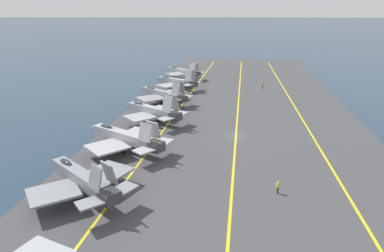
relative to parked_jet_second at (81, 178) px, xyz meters
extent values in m
plane|color=#23384C|center=(24.85, -18.64, -3.02)|extent=(2000.00, 2000.00, 0.00)
cube|color=#424244|center=(24.85, -18.64, -2.82)|extent=(212.16, 51.85, 0.40)
cube|color=yellow|center=(24.85, -32.90, -2.62)|extent=(190.90, 5.09, 0.01)
cube|color=yellow|center=(24.85, -18.64, -2.62)|extent=(190.95, 0.36, 0.01)
cube|color=yellow|center=(24.85, -4.38, -2.62)|extent=(190.92, 4.17, 0.01)
cube|color=gray|center=(0.21, 0.29, 0.03)|extent=(8.11, 10.28, 1.70)
cone|color=#5B5E60|center=(4.13, 5.68, 0.03)|extent=(2.58, 2.70, 1.61)
cube|color=#38383A|center=(-3.80, -5.23, 0.03)|extent=(2.67, 2.65, 1.44)
ellipsoid|color=#232D38|center=(2.26, 3.11, 0.84)|extent=(2.40, 2.81, 0.93)
cube|color=gray|center=(-2.97, 2.12, -0.52)|extent=(7.40, 7.48, 0.28)
cube|color=gray|center=(2.94, -2.17, -0.52)|extent=(7.06, 6.70, 0.28)
cube|color=gray|center=(-3.79, -3.70, 2.25)|extent=(1.97, 2.26, 2.70)
cube|color=gray|center=(-2.35, -4.75, 2.25)|extent=(1.97, 2.26, 2.70)
cube|color=gray|center=(-5.34, -3.53, 0.03)|extent=(3.51, 3.52, 0.20)
cube|color=gray|center=(-1.70, -6.17, 0.03)|extent=(3.47, 3.18, 0.20)
cylinder|color=#B2B2B7|center=(2.71, 3.74, -1.72)|extent=(0.16, 0.16, 1.81)
cylinder|color=black|center=(2.71, 3.74, -2.32)|extent=(0.53, 0.61, 0.60)
cylinder|color=#B2B2B7|center=(-1.43, 0.05, -1.72)|extent=(0.16, 0.16, 1.81)
cylinder|color=black|center=(-1.43, 0.05, -2.32)|extent=(0.53, 0.61, 0.60)
cylinder|color=#B2B2B7|center=(0.49, -1.35, -1.72)|extent=(0.16, 0.16, 1.81)
cylinder|color=black|center=(0.49, -1.35, -2.32)|extent=(0.53, 0.61, 0.60)
cube|color=#A8AAAF|center=(15.58, 0.13, -0.23)|extent=(7.50, 12.13, 1.75)
cone|color=#5B5E60|center=(19.04, 6.70, -0.23)|extent=(2.60, 2.92, 1.67)
cube|color=#38383A|center=(12.04, -6.60, -0.23)|extent=(2.75, 2.77, 1.49)
ellipsoid|color=#232D38|center=(17.39, 3.56, 0.60)|extent=(2.30, 3.20, 0.96)
cube|color=#A8AAAF|center=(12.10, 1.47, -0.80)|extent=(7.90, 7.89, 0.28)
cube|color=#A8AAAF|center=(18.65, -1.98, -0.80)|extent=(6.80, 6.71, 0.28)
cube|color=#A8AAAF|center=(11.87, -4.95, 2.03)|extent=(1.89, 2.54, 2.74)
cube|color=#A8AAAF|center=(13.50, -5.81, 2.03)|extent=(1.89, 2.54, 2.74)
cube|color=#A8AAAF|center=(10.27, -5.08, -0.23)|extent=(3.69, 3.63, 0.20)
cube|color=#A8AAAF|center=(14.30, -7.20, -0.23)|extent=(3.40, 3.16, 0.20)
cylinder|color=#B2B2B7|center=(17.79, 4.33, -1.87)|extent=(0.16, 0.16, 1.52)
cylinder|color=black|center=(17.79, 4.33, -2.32)|extent=(0.47, 0.63, 0.60)
cylinder|color=#B2B2B7|center=(13.89, -0.45, -1.87)|extent=(0.16, 0.16, 1.52)
cylinder|color=black|center=(13.89, -0.45, -2.32)|extent=(0.47, 0.63, 0.60)
cylinder|color=#B2B2B7|center=(16.06, -1.59, -1.87)|extent=(0.16, 0.16, 1.52)
cylinder|color=black|center=(16.06, -1.59, -2.32)|extent=(0.47, 0.63, 0.60)
cube|color=#9EA3A8|center=(30.81, -0.61, -0.05)|extent=(7.21, 10.99, 1.70)
cone|color=#5B5E60|center=(34.15, 5.29, -0.05)|extent=(2.49, 2.71, 1.61)
cube|color=#38383A|center=(27.41, -6.65, -0.05)|extent=(2.63, 2.61, 1.44)
ellipsoid|color=#232D38|center=(32.56, 2.48, 0.75)|extent=(2.21, 2.93, 0.93)
cube|color=#9EA3A8|center=(27.65, 0.72, -0.60)|extent=(7.18, 7.18, 0.28)
cube|color=#9EA3A8|center=(33.59, -2.63, -0.60)|extent=(6.27, 6.22, 0.28)
cube|color=#9EA3A8|center=(27.25, -5.11, 2.45)|extent=(1.95, 2.41, 3.26)
cube|color=#9EA3A8|center=(28.80, -5.99, 2.45)|extent=(1.95, 2.41, 3.26)
cube|color=#9EA3A8|center=(25.68, -5.13, -0.05)|extent=(3.56, 3.48, 0.20)
cube|color=#9EA3A8|center=(29.60, -7.34, -0.05)|extent=(3.37, 3.01, 0.20)
cylinder|color=#B2B2B7|center=(32.94, 3.16, -1.76)|extent=(0.16, 0.16, 1.72)
cylinder|color=black|center=(32.94, 3.16, -2.32)|extent=(0.49, 0.63, 0.60)
cylinder|color=#B2B2B7|center=(29.20, -1.05, -1.76)|extent=(0.16, 0.16, 1.72)
cylinder|color=black|center=(29.20, -1.05, -2.32)|extent=(0.49, 0.63, 0.60)
cylinder|color=#B2B2B7|center=(31.27, -2.22, -1.76)|extent=(0.16, 0.16, 1.72)
cylinder|color=black|center=(31.27, -2.22, -2.32)|extent=(0.49, 0.63, 0.60)
cube|color=gray|center=(46.73, 0.87, -0.28)|extent=(8.51, 11.39, 1.54)
cone|color=#5B5E60|center=(50.94, 6.98, -0.28)|extent=(2.57, 2.82, 1.46)
cube|color=#38383A|center=(42.43, -5.38, -0.28)|extent=(2.63, 2.71, 1.31)
ellipsoid|color=#232D38|center=(48.94, 4.07, 0.45)|extent=(2.46, 3.04, 0.85)
cube|color=gray|center=(43.44, 2.61, -0.78)|extent=(8.01, 8.04, 0.28)
cube|color=gray|center=(49.54, -1.58, -0.78)|extent=(7.42, 7.22, 0.28)
cube|color=gray|center=(42.55, -3.79, 2.10)|extent=(2.17, 2.54, 3.18)
cube|color=gray|center=(43.88, -4.70, 2.10)|extent=(2.17, 2.54, 3.18)
cube|color=gray|center=(40.94, -3.73, -0.28)|extent=(3.69, 3.69, 0.20)
cube|color=gray|center=(44.51, -6.19, -0.28)|extent=(3.55, 3.36, 0.20)
cylinder|color=#B2B2B7|center=(49.42, 4.78, -1.84)|extent=(0.16, 0.16, 1.58)
cylinder|color=black|center=(49.42, 4.78, -2.32)|extent=(0.52, 0.62, 0.60)
cylinder|color=#B2B2B7|center=(45.11, 0.42, -1.84)|extent=(0.16, 0.16, 1.58)
cylinder|color=black|center=(45.11, 0.42, -2.32)|extent=(0.52, 0.62, 0.60)
cylinder|color=#B2B2B7|center=(46.89, -0.81, -1.84)|extent=(0.16, 0.16, 1.58)
cylinder|color=black|center=(46.89, -0.81, -2.32)|extent=(0.52, 0.62, 0.60)
cube|color=#9EA3A8|center=(62.27, 0.33, -0.25)|extent=(6.36, 10.80, 1.64)
cone|color=#5B5E60|center=(65.10, 6.19, -0.25)|extent=(2.33, 2.59, 1.56)
cube|color=#38383A|center=(59.36, -5.67, -0.25)|extent=(2.49, 2.46, 1.40)
ellipsoid|color=#232D38|center=(63.75, 3.40, 0.53)|extent=(2.00, 2.85, 0.90)
cube|color=#9EA3A8|center=(58.83, 1.57, -0.78)|extent=(7.43, 7.33, 0.28)
cube|color=#9EA3A8|center=(65.37, -1.60, -0.78)|extent=(6.50, 5.90, 0.28)
cube|color=#9EA3A8|center=(59.12, -4.20, 2.14)|extent=(1.78, 2.32, 3.09)
cube|color=#9EA3A8|center=(60.67, -4.96, 2.14)|extent=(1.78, 2.32, 3.09)
cube|color=#9EA3A8|center=(57.56, -4.29, -0.25)|extent=(3.51, 3.36, 0.20)
cube|color=#9EA3A8|center=(61.56, -6.23, -0.25)|extent=(3.27, 2.80, 0.20)
cylinder|color=#B2B2B7|center=(64.08, 4.08, -1.85)|extent=(0.16, 0.16, 1.56)
cylinder|color=black|center=(64.08, 4.08, -2.32)|extent=(0.46, 0.64, 0.60)
cylinder|color=#B2B2B7|center=(60.74, -0.19, -1.85)|extent=(0.16, 0.16, 1.56)
cylinder|color=black|center=(60.74, -0.19, -2.32)|extent=(0.46, 0.64, 0.60)
cylinder|color=#B2B2B7|center=(62.81, -1.19, -1.85)|extent=(0.16, 0.16, 1.56)
cylinder|color=black|center=(62.81, -1.19, -2.32)|extent=(0.46, 0.64, 0.60)
cube|color=#9EA3A8|center=(78.61, 1.23, -0.09)|extent=(7.70, 10.60, 1.56)
cone|color=#5B5E60|center=(82.33, 6.90, -0.09)|extent=(2.45, 2.66, 1.48)
cube|color=#38383A|center=(74.81, -4.56, -0.09)|extent=(2.54, 2.57, 1.33)
ellipsoid|color=#232D38|center=(80.56, 4.20, 0.65)|extent=(2.27, 2.84, 0.86)
cube|color=#9EA3A8|center=(75.70, 2.67, -0.60)|extent=(7.02, 7.01, 0.28)
cube|color=#9EA3A8|center=(81.09, -0.87, -0.60)|extent=(6.28, 6.37, 0.28)
cube|color=#9EA3A8|center=(74.82, -3.06, 2.01)|extent=(1.91, 2.30, 2.61)
cube|color=#9EA3A8|center=(76.19, -3.96, 2.01)|extent=(1.91, 2.30, 2.61)
cube|color=#9EA3A8|center=(73.25, -2.97, -0.09)|extent=(3.55, 3.53, 0.20)
cube|color=#9EA3A8|center=(76.89, -5.36, -0.09)|extent=(3.44, 3.13, 0.20)
cylinder|color=#B2B2B7|center=(80.99, 4.85, -1.75)|extent=(0.16, 0.16, 1.75)
cylinder|color=black|center=(80.99, 4.85, -2.32)|extent=(0.51, 0.62, 0.60)
cylinder|color=#B2B2B7|center=(77.05, 0.84, -1.75)|extent=(0.16, 0.16, 1.75)
cylinder|color=black|center=(77.05, 0.84, -2.32)|extent=(0.51, 0.62, 0.60)
cylinder|color=#B2B2B7|center=(78.88, -0.36, -1.75)|extent=(0.16, 0.16, 1.75)
cylinder|color=black|center=(78.88, -0.36, -2.32)|extent=(0.51, 0.62, 0.60)
cylinder|color=#383328|center=(66.98, -25.48, -2.19)|extent=(0.24, 0.24, 0.87)
cube|color=green|center=(66.98, -25.48, -1.45)|extent=(0.35, 0.43, 0.61)
sphere|color=tan|center=(66.98, -25.48, -1.02)|extent=(0.22, 0.22, 0.22)
sphere|color=green|center=(66.98, -25.48, -0.96)|extent=(0.24, 0.24, 0.24)
cylinder|color=#383328|center=(4.46, -24.49, -2.16)|extent=(0.24, 0.24, 0.92)
cube|color=yellow|center=(4.46, -24.49, -1.42)|extent=(0.39, 0.45, 0.56)
sphere|color=beige|center=(4.46, -24.49, -1.01)|extent=(0.22, 0.22, 0.22)
sphere|color=yellow|center=(4.46, -24.49, -0.95)|extent=(0.24, 0.24, 0.24)
camera|label=1|loc=(-35.74, -19.25, 19.97)|focal=32.00mm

